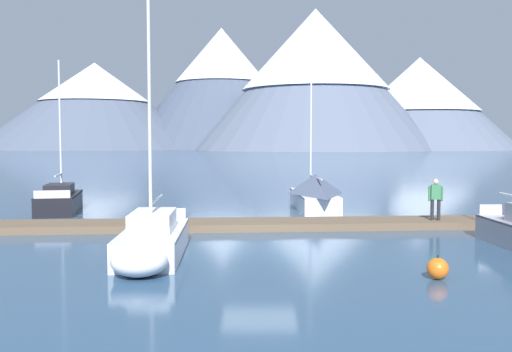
# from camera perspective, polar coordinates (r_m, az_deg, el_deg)

# --- Properties ---
(ground_plane) EXTENTS (700.00, 700.00, 0.00)m
(ground_plane) POSITION_cam_1_polar(r_m,az_deg,el_deg) (18.94, 0.08, -7.22)
(ground_plane) COLOR #2D4C6B
(mountain_west_summit) EXTENTS (94.72, 94.72, 35.33)m
(mountain_west_summit) POSITION_cam_1_polar(r_m,az_deg,el_deg) (242.10, -16.33, 7.08)
(mountain_west_summit) COLOR #4C566B
(mountain_west_summit) RESTS_ON ground
(mountain_central_massif) EXTENTS (83.10, 83.10, 51.49)m
(mountain_central_massif) POSITION_cam_1_polar(r_m,az_deg,el_deg) (244.14, -3.79, 9.19)
(mountain_central_massif) COLOR #424C60
(mountain_central_massif) RESTS_ON ground
(mountain_shoulder_ridge) EXTENTS (91.39, 91.39, 52.57)m
(mountain_shoulder_ridge) POSITION_cam_1_polar(r_m,az_deg,el_deg) (214.62, 5.79, 10.25)
(mountain_shoulder_ridge) COLOR slate
(mountain_shoulder_ridge) RESTS_ON ground
(mountain_east_summit) EXTENTS (74.96, 74.96, 35.82)m
(mountain_east_summit) POSITION_cam_1_polar(r_m,az_deg,el_deg) (230.07, 16.02, 7.44)
(mountain_east_summit) COLOR slate
(mountain_east_summit) RESTS_ON ground
(dock) EXTENTS (24.66, 4.01, 0.30)m
(dock) POSITION_cam_1_polar(r_m,az_deg,el_deg) (22.86, 0.02, -4.97)
(dock) COLOR brown
(dock) RESTS_ON ground
(sailboat_nearest_berth) EXTENTS (2.81, 6.10, 7.63)m
(sailboat_nearest_berth) POSITION_cam_1_polar(r_m,az_deg,el_deg) (30.10, -19.52, -2.27)
(sailboat_nearest_berth) COLOR black
(sailboat_nearest_berth) RESTS_ON ground
(sailboat_second_berth) EXTENTS (2.02, 5.94, 9.22)m
(sailboat_second_berth) POSITION_cam_1_polar(r_m,az_deg,el_deg) (17.28, -10.83, -6.43)
(sailboat_second_berth) COLOR silver
(sailboat_second_berth) RESTS_ON ground
(sailboat_mid_dock_port) EXTENTS (2.31, 7.02, 7.22)m
(sailboat_mid_dock_port) POSITION_cam_1_polar(r_m,az_deg,el_deg) (29.35, 5.63, -1.64)
(sailboat_mid_dock_port) COLOR white
(sailboat_mid_dock_port) RESTS_ON ground
(person_on_dock) EXTENTS (0.59, 0.27, 1.69)m
(person_on_dock) POSITION_cam_1_polar(r_m,az_deg,el_deg) (24.04, 17.57, -2.03)
(person_on_dock) COLOR #232328
(person_on_dock) RESTS_ON dock
(mooring_buoy_channel_marker) EXTENTS (0.56, 0.56, 0.64)m
(mooring_buoy_channel_marker) POSITION_cam_1_polar(r_m,az_deg,el_deg) (15.32, 17.76, -8.94)
(mooring_buoy_channel_marker) COLOR orange
(mooring_buoy_channel_marker) RESTS_ON ground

